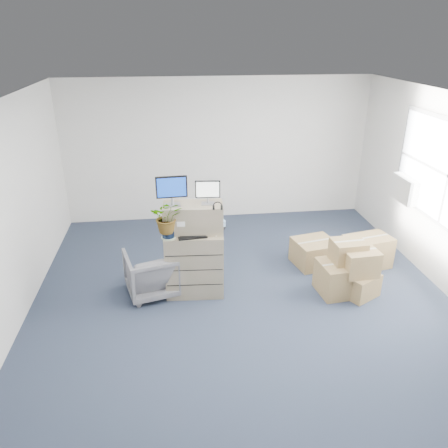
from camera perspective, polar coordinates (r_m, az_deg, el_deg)
The scene contains 17 objects.
ground at distance 6.14m, azimuth 2.97°, elevation -11.57°, with size 7.00×7.00×0.00m, color #22273D.
wall_back at distance 8.75m, azimuth -0.83°, elevation 9.63°, with size 6.00×0.02×2.80m, color silver.
ac_unit at distance 7.74m, azimuth 22.75°, elevation 4.25°, with size 0.24×0.60×0.40m, color silver.
filing_cabinet_lower at distance 6.37m, azimuth -3.87°, elevation -5.06°, with size 0.82×0.50×0.96m, color gray.
filing_cabinet_upper at distance 6.11m, azimuth -4.05°, elevation 0.80°, with size 0.82×0.41×0.41m, color gray.
monitor_left at distance 5.93m, azimuth -6.85°, elevation 4.52°, with size 0.43×0.18×0.42m.
monitor_right at distance 5.96m, azimuth -2.14°, elevation 4.33°, with size 0.34×0.15×0.34m.
headphones at distance 5.85m, azimuth -0.85°, elevation 2.34°, with size 0.13×0.13×0.01m, color black.
keyboard at distance 6.02m, azimuth -4.15°, elevation -1.62°, with size 0.40×0.17×0.02m, color black.
mouse at distance 6.03m, azimuth -1.01°, elevation -1.50°, with size 0.08×0.05×0.03m, color silver.
water_bottle at distance 6.17m, azimuth -2.86°, elevation 0.28°, with size 0.07×0.07×0.26m, color #959A9E.
phone_dock at distance 6.18m, azimuth -4.73°, elevation -0.58°, with size 0.06×0.06×0.14m.
external_drive at distance 6.23m, azimuth -0.74°, elevation -0.46°, with size 0.18×0.13×0.05m, color black.
tissue_box at distance 6.19m, azimuth -1.00°, elevation 0.08°, with size 0.24×0.12×0.09m, color #3A80C7.
potted_plant at distance 5.93m, azimuth -7.38°, elevation 0.42°, with size 0.46×0.51×0.45m.
office_chair at distance 6.46m, azimuth -9.43°, elevation -6.08°, with size 0.71×0.67×0.73m, color #57565B.
cardboard_boxes at distance 7.02m, azimuth 15.63°, elevation -4.78°, with size 1.61×1.63×0.81m.
Camera 1 is at (-0.93, -4.91, 3.57)m, focal length 35.00 mm.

